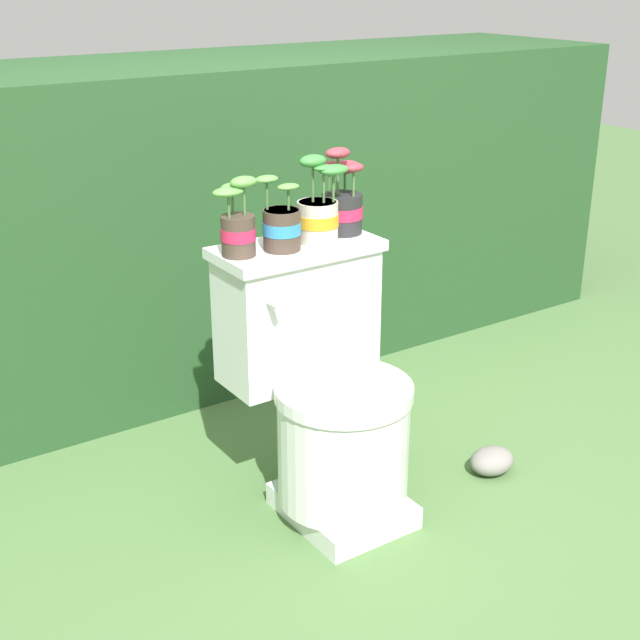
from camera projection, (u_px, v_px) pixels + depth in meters
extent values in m
plane|color=#4C703D|center=(335.00, 507.00, 2.61)|extent=(12.00, 12.00, 0.00)
cube|color=#234723|center=(156.00, 225.00, 3.30)|extent=(3.91, 0.79, 1.16)
cube|color=silver|center=(342.00, 505.00, 2.56)|extent=(0.30, 0.36, 0.07)
cylinder|color=silver|center=(343.00, 448.00, 2.49)|extent=(0.37, 0.37, 0.31)
cylinder|color=silver|center=(344.00, 391.00, 2.42)|extent=(0.38, 0.38, 0.04)
cube|color=silver|center=(297.00, 316.00, 2.55)|extent=(0.44, 0.21, 0.37)
cube|color=silver|center=(297.00, 249.00, 2.47)|extent=(0.47, 0.23, 0.03)
cylinder|color=silver|center=(274.00, 304.00, 2.33)|extent=(0.02, 0.05, 0.02)
cylinder|color=#47382D|center=(238.00, 236.00, 2.35)|extent=(0.09, 0.09, 0.11)
cylinder|color=#D1234C|center=(238.00, 234.00, 2.35)|extent=(0.09, 0.09, 0.03)
cylinder|color=#332319|center=(238.00, 218.00, 2.33)|extent=(0.08, 0.08, 0.01)
cylinder|color=#4C753D|center=(232.00, 202.00, 2.34)|extent=(0.01, 0.01, 0.06)
ellipsoid|color=#569342|center=(232.00, 187.00, 2.32)|extent=(0.06, 0.04, 0.02)
cylinder|color=#4C753D|center=(229.00, 206.00, 2.30)|extent=(0.01, 0.01, 0.06)
ellipsoid|color=#569342|center=(228.00, 192.00, 2.29)|extent=(0.09, 0.06, 0.02)
cylinder|color=#4C753D|center=(244.00, 201.00, 2.32)|extent=(0.01, 0.01, 0.08)
ellipsoid|color=#569342|center=(244.00, 182.00, 2.30)|extent=(0.08, 0.05, 0.03)
cylinder|color=#47382D|center=(282.00, 230.00, 2.40)|extent=(0.10, 0.10, 0.11)
cylinder|color=#2D84BC|center=(282.00, 228.00, 2.40)|extent=(0.10, 0.10, 0.03)
cylinder|color=#332319|center=(281.00, 212.00, 2.38)|extent=(0.09, 0.09, 0.01)
cylinder|color=#4C753D|center=(267.00, 196.00, 2.37)|extent=(0.01, 0.01, 0.08)
ellipsoid|color=#569342|center=(267.00, 179.00, 2.35)|extent=(0.07, 0.05, 0.02)
cylinder|color=#4C753D|center=(288.00, 199.00, 2.36)|extent=(0.01, 0.01, 0.06)
ellipsoid|color=#569342|center=(288.00, 187.00, 2.35)|extent=(0.06, 0.04, 0.02)
cylinder|color=beige|center=(318.00, 222.00, 2.47)|extent=(0.11, 0.11, 0.11)
cylinder|color=orange|center=(318.00, 220.00, 2.47)|extent=(0.12, 0.12, 0.03)
cylinder|color=#332319|center=(318.00, 204.00, 2.45)|extent=(0.10, 0.10, 0.01)
cylinder|color=#4C753D|center=(313.00, 183.00, 2.43)|extent=(0.01, 0.01, 0.10)
ellipsoid|color=#387F38|center=(313.00, 161.00, 2.40)|extent=(0.08, 0.06, 0.03)
cylinder|color=#4C753D|center=(333.00, 188.00, 2.43)|extent=(0.01, 0.01, 0.08)
ellipsoid|color=#387F38|center=(333.00, 170.00, 2.41)|extent=(0.09, 0.06, 0.03)
cylinder|color=#4C753D|center=(324.00, 186.00, 2.42)|extent=(0.01, 0.01, 0.09)
ellipsoid|color=#387F38|center=(324.00, 168.00, 2.40)|extent=(0.06, 0.04, 0.02)
cylinder|color=#262628|center=(342.00, 214.00, 2.55)|extent=(0.12, 0.12, 0.11)
cylinder|color=#D1234C|center=(342.00, 212.00, 2.55)|extent=(0.12, 0.12, 0.03)
cylinder|color=#332319|center=(342.00, 196.00, 2.53)|extent=(0.11, 0.11, 0.01)
cylinder|color=#4C753D|center=(354.00, 183.00, 2.49)|extent=(0.01, 0.01, 0.07)
ellipsoid|color=#93333D|center=(354.00, 168.00, 2.47)|extent=(0.06, 0.04, 0.03)
cylinder|color=#4C753D|center=(338.00, 176.00, 2.50)|extent=(0.01, 0.01, 0.11)
ellipsoid|color=#93333D|center=(338.00, 153.00, 2.47)|extent=(0.08, 0.05, 0.03)
cylinder|color=#4C753D|center=(345.00, 181.00, 2.56)|extent=(0.01, 0.01, 0.06)
ellipsoid|color=#93333D|center=(345.00, 167.00, 2.54)|extent=(0.10, 0.07, 0.04)
cylinder|color=#4C753D|center=(329.00, 180.00, 2.53)|extent=(0.01, 0.01, 0.07)
ellipsoid|color=#93333D|center=(329.00, 165.00, 2.52)|extent=(0.07, 0.05, 0.02)
ellipsoid|color=gray|center=(492.00, 461.00, 2.77)|extent=(0.15, 0.12, 0.08)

